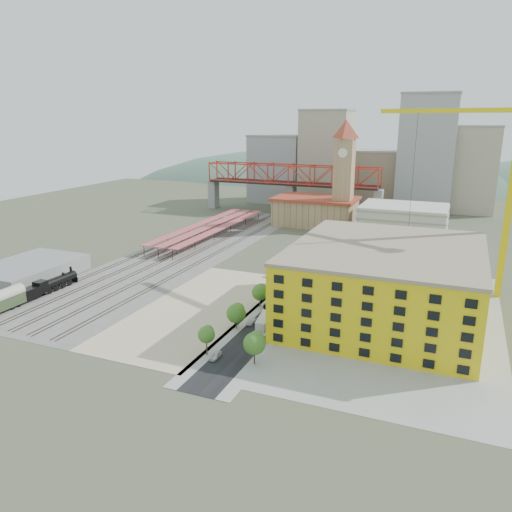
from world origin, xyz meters
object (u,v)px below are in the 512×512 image
at_px(locomotive, 50,285).
at_px(site_trailer_b, 277,308).
at_px(construction_building, 385,283).
at_px(site_trailer_d, 301,284).
at_px(clock_tower, 344,165).
at_px(tower_crane, 500,165).
at_px(site_trailer_c, 283,302).
at_px(site_trailer_a, 264,321).
at_px(car_0, 215,356).

relative_size(locomotive, site_trailer_b, 2.21).
distance_m(construction_building, site_trailer_d, 30.51).
xyz_separation_m(clock_tower, locomotive, (-58.00, -117.29, -26.57)).
height_order(clock_tower, site_trailer_d, clock_tower).
bearing_deg(tower_crane, locomotive, -157.73).
bearing_deg(site_trailer_c, clock_tower, 79.37).
distance_m(clock_tower, locomotive, 133.52).
distance_m(site_trailer_a, car_0, 20.11).
bearing_deg(site_trailer_c, site_trailer_d, 74.89).
relative_size(site_trailer_b, site_trailer_c, 1.06).
bearing_deg(site_trailer_a, locomotive, 171.64).
height_order(tower_crane, site_trailer_a, tower_crane).
relative_size(site_trailer_a, site_trailer_c, 0.91).
xyz_separation_m(construction_building, tower_crane, (23.90, 30.16, 27.21)).
bearing_deg(tower_crane, site_trailer_a, -137.23).
xyz_separation_m(tower_crane, car_0, (-52.90, -66.04, -35.96)).
bearing_deg(locomotive, car_0, -16.43).
distance_m(site_trailer_b, site_trailer_d, 20.78).
distance_m(site_trailer_a, site_trailer_b, 9.03).
bearing_deg(clock_tower, construction_building, -71.22).
height_order(clock_tower, tower_crane, tower_crane).
relative_size(tower_crane, car_0, 15.32).
xyz_separation_m(tower_crane, site_trailer_d, (-49.90, -16.35, -35.23)).
distance_m(site_trailer_c, car_0, 33.86).
relative_size(site_trailer_b, car_0, 2.66).
relative_size(tower_crane, site_trailer_a, 6.66).
xyz_separation_m(clock_tower, tower_crane, (57.90, -69.84, 7.93)).
bearing_deg(site_trailer_a, site_trailer_c, 80.52).
bearing_deg(clock_tower, site_trailer_c, -85.52).
relative_size(site_trailer_b, site_trailer_d, 1.01).
height_order(site_trailer_a, car_0, site_trailer_a).
height_order(locomotive, tower_crane, tower_crane).
xyz_separation_m(construction_building, site_trailer_b, (-26.00, -6.97, -8.00)).
bearing_deg(site_trailer_c, site_trailer_a, -105.11).
bearing_deg(site_trailer_d, tower_crane, 32.96).
distance_m(construction_building, tower_crane, 47.13).
distance_m(locomotive, tower_crane, 129.90).
xyz_separation_m(site_trailer_b, car_0, (-3.00, -28.90, -0.75)).
bearing_deg(locomotive, site_trailer_a, 1.12).
bearing_deg(site_trailer_a, site_trailer_d, 80.52).
relative_size(locomotive, site_trailer_d, 2.24).
xyz_separation_m(site_trailer_a, site_trailer_b, (0.00, 9.03, 0.19)).
distance_m(construction_building, site_trailer_c, 27.31).
height_order(clock_tower, locomotive, clock_tower).
bearing_deg(site_trailer_d, site_trailer_a, -75.18).
distance_m(site_trailer_c, site_trailer_d, 15.96).
bearing_deg(site_trailer_c, tower_crane, 17.82).
relative_size(site_trailer_a, site_trailer_b, 0.86).
xyz_separation_m(tower_crane, site_trailer_a, (-49.90, -46.16, -35.40)).
xyz_separation_m(site_trailer_a, car_0, (-3.00, -19.87, -0.56)).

